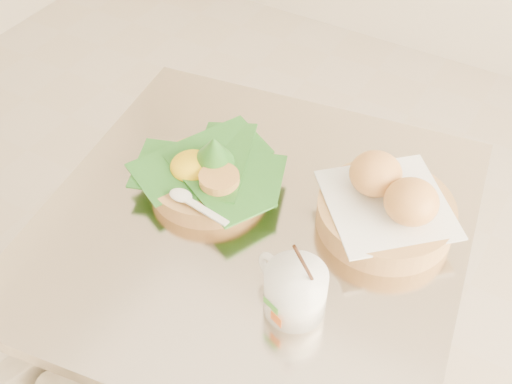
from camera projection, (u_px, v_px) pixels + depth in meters
The scene contains 4 objects.
cafe_table at pixel (253, 298), 1.23m from camera, with size 0.80×0.80×0.75m.
rice_basket at pixel (208, 172), 1.11m from camera, with size 0.26×0.26×0.13m.
bread_basket at pixel (388, 206), 1.04m from camera, with size 0.27×0.27×0.12m.
coffee_mug at pixel (294, 290), 0.93m from camera, with size 0.12×0.10×0.16m.
Camera 1 is at (0.48, -0.64, 1.55)m, focal length 45.00 mm.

